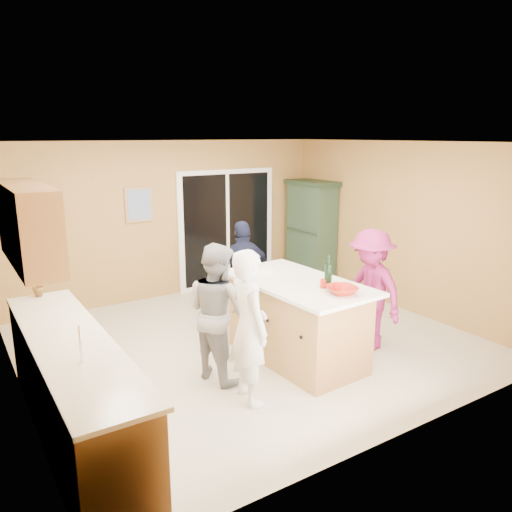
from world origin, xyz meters
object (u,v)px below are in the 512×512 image
woman_magenta (370,290)px  woman_white (249,327)px  kitchen_island (297,323)px  green_hutch (311,233)px  woman_grey (217,312)px  woman_navy (244,274)px

woman_magenta → woman_white: bearing=-80.3°
kitchen_island → woman_magenta: bearing=-15.2°
kitchen_island → green_hutch: size_ratio=1.04×
kitchen_island → woman_magenta: size_ratio=1.25×
woman_grey → woman_navy: 1.61m
green_hutch → woman_magenta: (-1.27, -2.78, -0.14)m
green_hutch → woman_grey: size_ratio=1.21×
kitchen_island → woman_navy: (0.05, 1.32, 0.29)m
green_hutch → woman_navy: size_ratio=1.23×
kitchen_island → woman_magenta: (0.99, -0.22, 0.31)m
green_hutch → kitchen_island: bearing=-131.5°
green_hutch → woman_navy: green_hutch is taller
woman_white → woman_magenta: woman_white is taller
woman_magenta → woman_grey: bearing=-98.4°
woman_grey → woman_navy: woman_grey is taller
woman_grey → woman_magenta: (2.01, -0.34, -0.00)m
woman_grey → woman_navy: size_ratio=1.02×
kitchen_island → woman_navy: woman_navy is taller
woman_magenta → green_hutch: bearing=156.7°
green_hutch → woman_white: bearing=-136.7°
woman_navy → green_hutch: bearing=-146.0°
woman_grey → woman_navy: bearing=-54.9°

